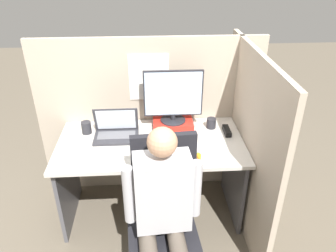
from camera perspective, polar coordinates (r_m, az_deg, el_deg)
The scene contains 14 objects.
ground_plane at distance 2.86m, azimuth -2.52°, elevation -19.83°, with size 12.00×12.00×0.00m, color #665B4C.
cubicle_panel_back at distance 3.02m, azimuth -3.19°, elevation 1.42°, with size 2.01×0.05×1.50m.
cubicle_panel_right at distance 2.72m, azimuth 13.68°, elevation -3.00°, with size 0.04×1.43×1.50m.
desk at distance 2.77m, azimuth -2.97°, elevation -5.97°, with size 1.51×0.77×0.75m.
paper_box at distance 2.86m, azimuth 0.83°, elevation 0.38°, with size 0.34×0.23×0.07m.
monitor at distance 2.74m, azimuth 0.86°, elevation 5.21°, with size 0.50×0.22×0.46m.
laptop at distance 2.74m, azimuth -9.03°, elevation -0.97°, with size 0.36×0.24×0.25m.
mouse at distance 2.56m, azimuth -4.51°, elevation -3.88°, with size 0.06×0.04×0.03m.
stapler at distance 2.82m, azimuth 10.16°, elevation -0.83°, with size 0.05×0.16×0.04m.
carrot_toy at distance 2.44m, azimuth 5.44°, elevation -5.73°, with size 0.04×0.13×0.04m.
office_chair at distance 2.30m, azimuth -0.85°, elevation -15.04°, with size 0.53×0.57×1.09m.
person at distance 2.05m, azimuth -1.03°, elevation -14.65°, with size 0.48×0.46×1.28m.
coffee_mug at distance 2.87m, azimuth 7.49°, elevation 0.49°, with size 0.08×0.08×0.09m.
pen_cup at distance 2.84m, azimuth -14.06°, elevation -0.27°, with size 0.08×0.08×0.10m.
Camera 1 is at (0.00, -1.88, 2.16)m, focal length 35.00 mm.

